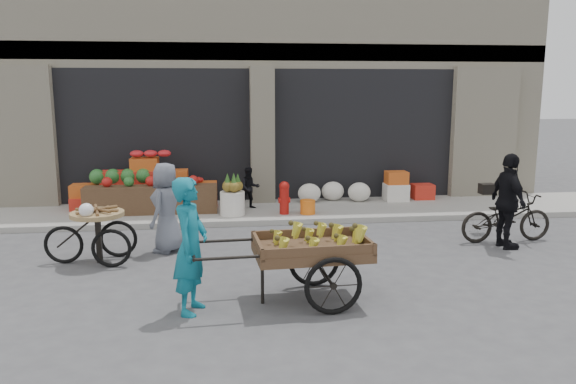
{
  "coord_description": "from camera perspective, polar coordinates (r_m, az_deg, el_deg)",
  "views": [
    {
      "loc": [
        -0.97,
        -8.1,
        2.78
      ],
      "look_at": [
        0.11,
        0.85,
        1.1
      ],
      "focal_mm": 35.0,
      "sensor_mm": 36.0,
      "label": 1
    }
  ],
  "objects": [
    {
      "name": "fire_hydrant",
      "position": [
        11.94,
        -0.38,
        -0.44
      ],
      "size": [
        0.22,
        0.22,
        0.71
      ],
      "color": "#A5140F",
      "rests_on": "sidewalk"
    },
    {
      "name": "fruit_display",
      "position": [
        12.74,
        -13.58,
        0.73
      ],
      "size": [
        3.1,
        1.12,
        1.24
      ],
      "color": "red",
      "rests_on": "sidewalk"
    },
    {
      "name": "sidewalk",
      "position": [
        12.53,
        -2.26,
        -1.99
      ],
      "size": [
        18.0,
        2.2,
        0.12
      ],
      "primitive_type": "cube",
      "color": "gray",
      "rests_on": "ground"
    },
    {
      "name": "ground",
      "position": [
        8.62,
        -0.02,
        -8.27
      ],
      "size": [
        80.0,
        80.0,
        0.0
      ],
      "primitive_type": "plane",
      "color": "#424244",
      "rests_on": "ground"
    },
    {
      "name": "vendor_woman",
      "position": [
        7.06,
        -9.87,
        -5.41
      ],
      "size": [
        0.57,
        0.71,
        1.72
      ],
      "primitive_type": "imported",
      "rotation": [
        0.0,
        0.0,
        1.3
      ],
      "color": "#10697E",
      "rests_on": "ground"
    },
    {
      "name": "tricycle_cart",
      "position": [
        9.48,
        -18.78,
        -3.52
      ],
      "size": [
        1.43,
        0.86,
        0.95
      ],
      "rotation": [
        0.0,
        0.0,
        -0.02
      ],
      "color": "#9E7F51",
      "rests_on": "ground"
    },
    {
      "name": "cyclist",
      "position": [
        10.47,
        21.47,
        -0.89
      ],
      "size": [
        0.44,
        0.99,
        1.67
      ],
      "primitive_type": "imported",
      "rotation": [
        0.0,
        0.0,
        1.6
      ],
      "color": "black",
      "rests_on": "ground"
    },
    {
      "name": "seated_person",
      "position": [
        12.51,
        -3.91,
        0.42
      ],
      "size": [
        0.51,
        0.43,
        0.93
      ],
      "primitive_type": "imported",
      "rotation": [
        0.0,
        0.0,
        0.17
      ],
      "color": "black",
      "rests_on": "sidewalk"
    },
    {
      "name": "building",
      "position": [
        16.17,
        -3.5,
        12.62
      ],
      "size": [
        14.0,
        6.45,
        7.0
      ],
      "color": "beige",
      "rests_on": "ground"
    },
    {
      "name": "right_bay_goods",
      "position": [
        13.5,
        8.65,
        0.31
      ],
      "size": [
        3.35,
        0.6,
        0.7
      ],
      "color": "silver",
      "rests_on": "sidewalk"
    },
    {
      "name": "vendor_grey",
      "position": [
        9.77,
        -12.25,
        -1.56
      ],
      "size": [
        0.75,
        0.88,
        1.54
      ],
      "primitive_type": "imported",
      "rotation": [
        0.0,
        0.0,
        -1.97
      ],
      "color": "slate",
      "rests_on": "ground"
    },
    {
      "name": "pineapple_bin",
      "position": [
        11.95,
        -5.66,
        -1.14
      ],
      "size": [
        0.52,
        0.52,
        0.5
      ],
      "primitive_type": "cylinder",
      "color": "silver",
      "rests_on": "sidewalk"
    },
    {
      "name": "orange_bucket",
      "position": [
        12.0,
        2.02,
        -1.53
      ],
      "size": [
        0.32,
        0.32,
        0.3
      ],
      "primitive_type": "cylinder",
      "color": "orange",
      "rests_on": "sidewalk"
    },
    {
      "name": "banana_cart",
      "position": [
        7.35,
        1.97,
        -5.39
      ],
      "size": [
        2.56,
        1.18,
        1.05
      ],
      "rotation": [
        0.0,
        0.0,
        0.06
      ],
      "color": "brown",
      "rests_on": "ground"
    },
    {
      "name": "bicycle",
      "position": [
        10.98,
        21.28,
        -2.43
      ],
      "size": [
        1.73,
        0.65,
        0.9
      ],
      "primitive_type": "imported",
      "rotation": [
        0.0,
        0.0,
        1.6
      ],
      "color": "black",
      "rests_on": "ground"
    }
  ]
}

